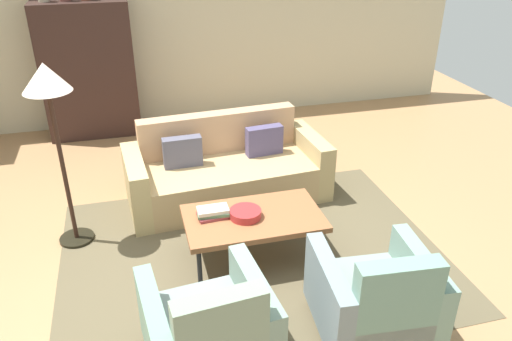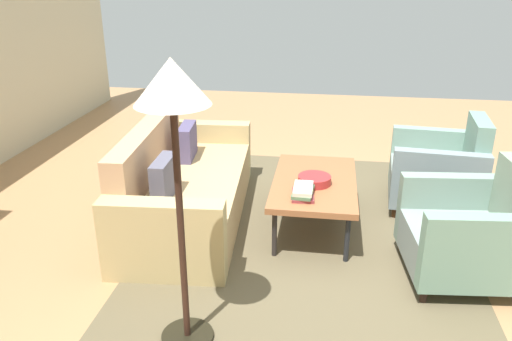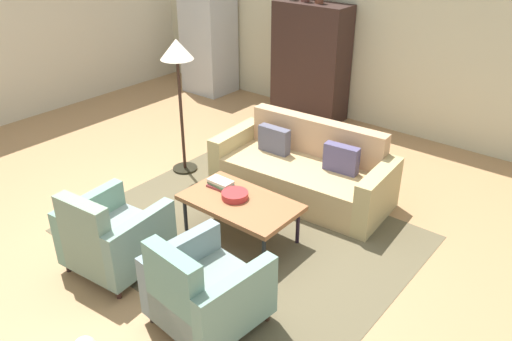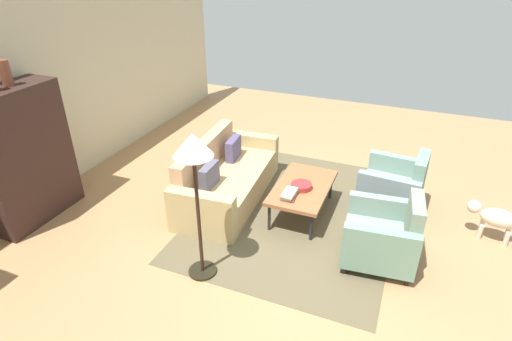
% 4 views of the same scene
% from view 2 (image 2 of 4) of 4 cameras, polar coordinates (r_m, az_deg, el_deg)
% --- Properties ---
extents(ground_plane, '(10.86, 10.86, 0.00)m').
position_cam_2_polar(ground_plane, '(4.15, 7.39, -9.15)').
color(ground_plane, '#A87C52').
extents(area_rug, '(3.40, 2.60, 0.01)m').
position_cam_2_polar(area_rug, '(4.52, 5.79, -6.19)').
color(area_rug, brown).
rests_on(area_rug, ground).
extents(couch, '(2.16, 1.04, 0.86)m').
position_cam_2_polar(couch, '(4.57, -8.45, -2.05)').
color(couch, tan).
rests_on(couch, ground).
extents(coffee_table, '(1.20, 0.70, 0.44)m').
position_cam_2_polar(coffee_table, '(4.35, 6.65, -1.57)').
color(coffee_table, '#272322').
rests_on(coffee_table, ground).
extents(armchair_left, '(0.88, 0.88, 0.88)m').
position_cam_2_polar(armchair_left, '(3.99, 23.34, -6.63)').
color(armchair_left, black).
rests_on(armchair_left, ground).
extents(armchair_right, '(0.87, 0.87, 0.88)m').
position_cam_2_polar(armchair_right, '(5.04, 20.25, -0.22)').
color(armchair_right, '#3D2514').
rests_on(armchair_right, ground).
extents(fruit_bowl, '(0.28, 0.28, 0.07)m').
position_cam_2_polar(fruit_bowl, '(4.25, 6.65, -1.06)').
color(fruit_bowl, '#A82A2C').
rests_on(fruit_bowl, coffee_table).
extents(book_stack, '(0.28, 0.19, 0.09)m').
position_cam_2_polar(book_stack, '(4.01, 5.38, -2.40)').
color(book_stack, brown).
rests_on(book_stack, coffee_table).
extents(floor_lamp, '(0.40, 0.40, 1.72)m').
position_cam_2_polar(floor_lamp, '(2.64, -9.18, 6.57)').
color(floor_lamp, black).
rests_on(floor_lamp, ground).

